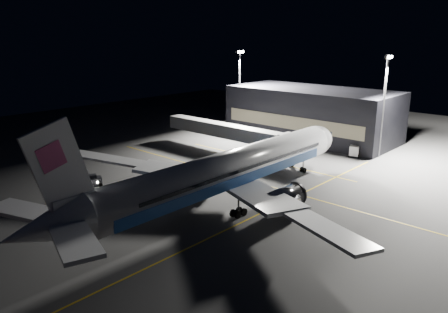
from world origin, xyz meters
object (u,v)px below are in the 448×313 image
object	(u,v)px
safety_cone_a	(160,202)
safety_cone_b	(197,174)
service_truck	(355,150)
airliner	(225,172)
floodlight_mast_south	(384,97)
floodlight_mast_north	(240,84)
safety_cone_c	(185,176)
jet_bridge	(235,132)
baggage_tug	(93,181)

from	to	relation	value
safety_cone_a	safety_cone_b	distance (m)	14.66
service_truck	safety_cone_b	size ratio (longest dim) A/B	8.58
airliner	floodlight_mast_south	xyz separation A→B (m)	(41.08, -6.01, 7.21)
floodlight_mast_north	safety_cone_c	distance (m)	42.25
airliner	service_truck	world-z (taller)	airliner
airliner	floodlight_mast_south	world-z (taller)	floodlight_mast_south
airliner	safety_cone_b	distance (m)	15.73
jet_bridge	baggage_tug	world-z (taller)	jet_bridge
baggage_tug	floodlight_mast_north	bearing A→B (deg)	34.99
airliner	floodlight_mast_north	size ratio (longest dim) A/B	2.97
airliner	safety_cone_a	size ratio (longest dim) A/B	89.23
jet_bridge	service_truck	bearing A→B (deg)	-51.97
safety_cone_b	safety_cone_c	bearing A→B (deg)	160.11
service_truck	floodlight_mast_north	bearing A→B (deg)	67.22
airliner	service_truck	bearing A→B (deg)	-2.75
floodlight_mast_north	baggage_tug	distance (m)	51.99
safety_cone_b	floodlight_mast_north	bearing A→B (deg)	28.95
baggage_tug	safety_cone_b	xyz separation A→B (m)	(15.71, -8.82, -0.62)
floodlight_mast_south	safety_cone_a	distance (m)	50.74
jet_bridge	safety_cone_a	distance (m)	31.62
jet_bridge	service_truck	size ratio (longest dim) A/B	6.91
baggage_tug	airliner	bearing A→B (deg)	-44.94
safety_cone_b	safety_cone_c	distance (m)	2.42
baggage_tug	safety_cone_b	size ratio (longest dim) A/B	5.80
baggage_tug	safety_cone_c	bearing A→B (deg)	-7.12
airliner	floodlight_mast_north	xyz separation A→B (m)	(41.08, 31.99, 7.21)
baggage_tug	safety_cone_a	xyz separation A→B (m)	(2.26, -14.65, -0.57)
airliner	baggage_tug	world-z (taller)	airliner
floodlight_mast_north	floodlight_mast_south	distance (m)	38.00
jet_bridge	floodlight_mast_south	bearing A→B (deg)	-53.21
safety_cone_a	safety_cone_b	bearing A→B (deg)	23.45
airliner	safety_cone_b	bearing A→B (deg)	61.76
floodlight_mast_north	floodlight_mast_south	xyz separation A→B (m)	(0.00, -38.00, 0.00)
floodlight_mast_north	service_truck	world-z (taller)	floodlight_mast_north
service_truck	safety_cone_c	bearing A→B (deg)	136.21
floodlight_mast_north	baggage_tug	bearing A→B (deg)	-168.64
safety_cone_b	safety_cone_c	world-z (taller)	safety_cone_c
floodlight_mast_south	safety_cone_a	bearing A→B (deg)	164.28
floodlight_mast_south	jet_bridge	bearing A→B (deg)	126.79
jet_bridge	baggage_tug	bearing A→B (deg)	172.92
floodlight_mast_south	service_truck	world-z (taller)	floodlight_mast_south
airliner	safety_cone_c	size ratio (longest dim) A/B	99.96
service_truck	jet_bridge	bearing A→B (deg)	109.34
safety_cone_b	airliner	bearing A→B (deg)	-118.24
jet_bridge	safety_cone_a	size ratio (longest dim) A/B	49.93
safety_cone_a	floodlight_mast_north	bearing A→B (deg)	27.45
jet_bridge	service_truck	xyz separation A→B (m)	(15.58, -19.92, -3.31)
safety_cone_c	floodlight_mast_north	bearing A→B (deg)	26.37
service_truck	safety_cone_a	bearing A→B (deg)	149.76
jet_bridge	safety_cone_b	distance (m)	17.27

